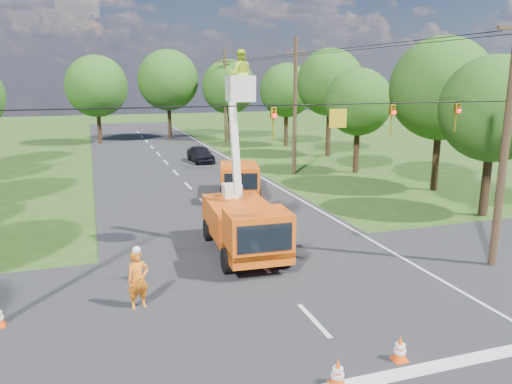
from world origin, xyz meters
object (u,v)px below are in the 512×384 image
object	(u,v)px
pole_right_mid	(295,105)
tree_far_a	(97,86)
tree_right_e	(286,90)
tree_far_c	(229,87)
tree_far_b	(168,80)
traffic_cone_1	(400,349)
traffic_cone_3	(271,210)
distant_car	(201,154)
tree_right_b	(442,89)
ground_worker	(138,280)
traffic_cone_6	(244,186)
bucket_truck	(244,213)
tree_right_c	(358,102)
traffic_cone_2	(286,224)
traffic_cone_0	(338,373)
tree_right_d	(330,82)
tree_right_a	(494,109)
pole_right_near	(507,134)
second_truck	(239,179)
pole_right_far	(225,96)

from	to	relation	value
pole_right_mid	tree_far_a	distance (m)	26.69
tree_right_e	tree_far_a	bearing A→B (deg)	156.95
pole_right_mid	tree_far_c	bearing A→B (deg)	87.40
tree_far_a	tree_far_b	xyz separation A→B (m)	(8.00, 2.00, 0.62)
traffic_cone_1	traffic_cone_3	size ratio (longest dim) A/B	1.00
distant_car	tree_right_b	distance (m)	20.36
ground_worker	traffic_cone_6	distance (m)	16.81
bucket_truck	tree_right_c	distance (m)	20.27
traffic_cone_2	tree_right_c	size ratio (longest dim) A/B	0.09
traffic_cone_0	tree_right_e	size ratio (longest dim) A/B	0.08
tree_right_d	tree_right_a	bearing A→B (deg)	-93.54
traffic_cone_6	tree_far_a	size ratio (longest dim) A/B	0.07
pole_right_mid	tree_right_b	xyz separation A→B (m)	(6.50, -8.00, 1.33)
tree_right_b	tree_far_a	xyz separation A→B (m)	(-20.00, 31.00, -0.25)
distant_car	tree_far_a	distance (m)	18.37
traffic_cone_1	pole_right_near	world-z (taller)	pole_right_near
traffic_cone_2	tree_right_b	world-z (taller)	tree_right_b
traffic_cone_1	bucket_truck	bearing A→B (deg)	99.24
second_truck	pole_right_mid	world-z (taller)	pole_right_mid
traffic_cone_0	tree_far_a	size ratio (longest dim) A/B	0.07
pole_right_mid	pole_right_near	bearing A→B (deg)	-90.00
second_truck	traffic_cone_6	distance (m)	1.64
ground_worker	traffic_cone_0	xyz separation A→B (m)	(4.03, -5.67, -0.60)
pole_right_mid	traffic_cone_0	bearing A→B (deg)	-110.38
traffic_cone_3	tree_right_c	world-z (taller)	tree_right_c
traffic_cone_1	tree_far_a	size ratio (longest dim) A/B	0.07
second_truck	tree_right_e	bearing A→B (deg)	76.14
tree_right_c	tree_right_d	xyz separation A→B (m)	(1.60, 8.00, 1.37)
pole_right_far	second_truck	bearing A→B (deg)	-103.15
second_truck	tree_far_a	size ratio (longest dim) A/B	0.65
tree_right_a	tree_right_b	xyz separation A→B (m)	(1.50, 6.00, 0.87)
traffic_cone_6	tree_right_d	world-z (taller)	tree_right_d
pole_right_near	tree_right_b	world-z (taller)	pole_right_near
bucket_truck	tree_right_d	xyz separation A→B (m)	(15.06, 22.73, 4.93)
tree_right_b	traffic_cone_0	bearing A→B (deg)	-132.79
distant_car	pole_right_mid	world-z (taller)	pole_right_mid
traffic_cone_0	tree_right_a	size ratio (longest dim) A/B	0.09
bucket_truck	second_truck	bearing A→B (deg)	77.51
traffic_cone_1	tree_right_d	bearing A→B (deg)	66.72
pole_right_far	tree_far_a	size ratio (longest dim) A/B	1.05
traffic_cone_3	tree_right_d	bearing A→B (deg)	55.77
distant_car	pole_right_near	distance (m)	28.25
traffic_cone_1	tree_far_b	distance (m)	50.08
traffic_cone_0	tree_right_a	distance (m)	18.85
ground_worker	traffic_cone_1	world-z (taller)	ground_worker
pole_right_near	tree_far_b	world-z (taller)	tree_far_b
tree_far_b	pole_right_near	bearing A→B (deg)	-83.03
tree_right_b	tree_right_d	bearing A→B (deg)	90.76
traffic_cone_6	tree_right_a	size ratio (longest dim) A/B	0.09
bucket_truck	tree_far_b	xyz separation A→B (m)	(3.26, 40.73, 5.06)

